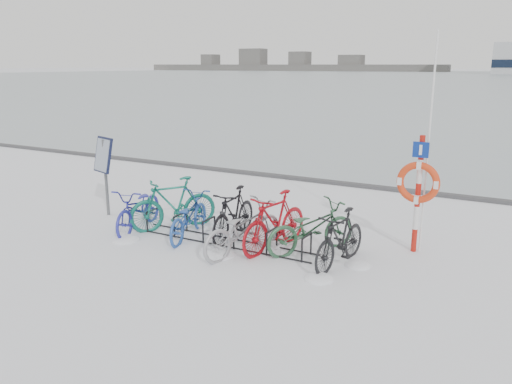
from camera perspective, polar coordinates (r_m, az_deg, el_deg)
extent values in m
plane|color=white|center=(10.19, -3.67, -5.77)|extent=(900.00, 900.00, 0.00)
cube|color=#A9B5BF|center=(163.23, 26.91, 11.63)|extent=(400.00, 298.00, 0.02)
cube|color=#3F3F42|center=(15.30, 8.00, 1.18)|extent=(400.00, 0.25, 0.10)
cylinder|color=black|center=(10.97, -12.34, -3.40)|extent=(0.04, 0.04, 0.44)
cylinder|color=black|center=(11.29, -10.91, -2.81)|extent=(0.04, 0.04, 0.44)
cylinder|color=black|center=(11.07, -11.67, -2.01)|extent=(0.04, 0.44, 0.04)
cylinder|color=black|center=(10.54, -9.34, -4.00)|extent=(0.04, 0.04, 0.44)
cylinder|color=black|center=(10.87, -7.94, -3.36)|extent=(0.04, 0.04, 0.44)
cylinder|color=black|center=(10.64, -8.67, -2.55)|extent=(0.04, 0.44, 0.04)
cylinder|color=black|center=(10.13, -6.09, -4.63)|extent=(0.04, 0.04, 0.44)
cylinder|color=black|center=(10.48, -4.74, -3.95)|extent=(0.04, 0.04, 0.44)
cylinder|color=black|center=(10.24, -5.43, -3.12)|extent=(0.04, 0.44, 0.04)
cylinder|color=black|center=(9.76, -2.57, -5.30)|extent=(0.04, 0.04, 0.44)
cylinder|color=black|center=(10.12, -1.30, -4.57)|extent=(0.04, 0.04, 0.44)
cylinder|color=black|center=(9.87, -1.93, -3.72)|extent=(0.04, 0.44, 0.04)
cylinder|color=black|center=(9.44, 1.22, -6.00)|extent=(0.04, 0.04, 0.44)
cylinder|color=black|center=(9.81, 2.39, -5.21)|extent=(0.04, 0.04, 0.44)
cylinder|color=black|center=(9.55, 1.82, -4.36)|extent=(0.04, 0.44, 0.04)
cylinder|color=black|center=(9.16, 5.26, -6.72)|extent=(0.04, 0.04, 0.44)
cylinder|color=black|center=(9.54, 6.30, -5.86)|extent=(0.04, 0.04, 0.44)
cylinder|color=black|center=(9.27, 5.83, -5.01)|extent=(0.04, 0.44, 0.04)
cylinder|color=black|center=(10.01, -4.34, -6.04)|extent=(4.00, 0.03, 0.03)
cylinder|color=black|center=(10.36, -3.03, -5.30)|extent=(4.00, 0.03, 0.03)
cylinder|color=#595B5E|center=(12.30, -16.77, 1.56)|extent=(0.07, 0.07, 1.82)
cube|color=black|center=(12.17, -17.06, 4.09)|extent=(0.67, 0.41, 0.82)
cube|color=#8C99AD|center=(12.14, -17.19, 4.06)|extent=(0.59, 0.33, 0.73)
cylinder|color=#AC160D|center=(10.12, 17.62, -5.25)|extent=(0.10, 0.10, 0.45)
cylinder|color=silver|center=(9.98, 17.81, -2.81)|extent=(0.10, 0.10, 0.45)
cylinder|color=#AC160D|center=(9.86, 18.01, -0.31)|extent=(0.10, 0.10, 0.45)
cylinder|color=silver|center=(9.76, 18.22, 2.25)|extent=(0.10, 0.10, 0.45)
cylinder|color=#AC160D|center=(9.68, 18.42, 4.85)|extent=(0.10, 0.10, 0.45)
torus|color=red|center=(9.72, 18.03, 1.03)|extent=(0.79, 0.13, 0.79)
cube|color=navy|center=(9.61, 18.32, 4.61)|extent=(0.29, 0.03, 0.29)
cylinder|color=silver|center=(9.71, 19.08, 4.95)|extent=(0.04, 0.04, 4.09)
cube|color=#474747|center=(295.86, 3.19, 14.01)|extent=(180.00, 12.00, 3.50)
cube|color=#474747|center=(309.74, -2.01, 14.73)|extent=(24.00, 10.00, 8.00)
cube|color=#474747|center=(284.48, 8.86, 14.50)|extent=(20.00, 10.00, 6.00)
imported|color=#272998|center=(11.13, -13.23, -1.67)|extent=(1.09, 2.02, 1.00)
imported|color=#126454|center=(11.04, -9.44, -1.16)|extent=(1.58, 1.92, 1.17)
imported|color=#234C9E|center=(10.47, -7.76, -2.61)|extent=(0.99, 1.89, 0.94)
imported|color=black|center=(10.30, -2.58, -2.35)|extent=(0.61, 1.84, 1.09)
imported|color=#94959A|center=(9.47, -1.49, -4.02)|extent=(1.23, 2.09, 1.03)
imported|color=#A00D16|center=(9.69, 2.18, -3.22)|extent=(0.93, 2.00, 1.16)
imported|color=#2B5639|center=(9.62, 6.32, -3.87)|extent=(1.66, 1.98, 1.02)
imported|color=black|center=(9.04, 9.59, -5.11)|extent=(0.77, 1.79, 1.04)
ellipsoid|color=white|center=(11.05, -5.91, -4.21)|extent=(0.38, 0.38, 0.13)
ellipsoid|color=white|center=(8.57, 7.17, -9.88)|extent=(0.50, 0.50, 0.18)
ellipsoid|color=white|center=(10.00, 2.11, -6.16)|extent=(0.42, 0.42, 0.15)
ellipsoid|color=white|center=(10.40, 2.05, -5.34)|extent=(0.35, 0.35, 0.12)
ellipsoid|color=white|center=(10.63, -14.67, -5.37)|extent=(0.57, 0.57, 0.20)
ellipsoid|color=white|center=(9.23, 11.51, -8.25)|extent=(0.47, 0.47, 0.16)
ellipsoid|color=white|center=(9.54, -4.25, -7.23)|extent=(0.61, 0.61, 0.21)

